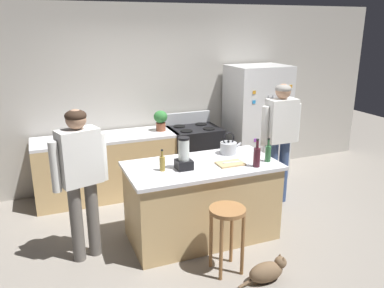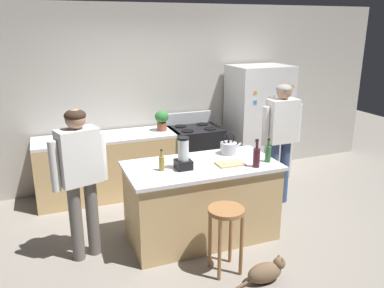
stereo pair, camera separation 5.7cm
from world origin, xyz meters
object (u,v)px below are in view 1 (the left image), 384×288
refrigerator (256,122)px  potted_plant (161,119)px  kitchen_island (202,201)px  bottle_olive_oil (268,153)px  bottle_wine (257,157)px  tea_kettle (228,147)px  person_by_sink_right (280,133)px  cutting_board (230,164)px  bar_stool (227,223)px  blender_appliance (184,156)px  cat (268,271)px  chef_knife (232,162)px  person_by_island_left (80,171)px  bottle_vinegar (162,163)px  stove_range (194,155)px

refrigerator → potted_plant: 1.60m
kitchen_island → bottle_olive_oil: 0.94m
bottle_wine → tea_kettle: (-0.08, 0.52, -0.04)m
person_by_sink_right → cutting_board: bearing=-150.6°
bar_stool → bottle_olive_oil: size_ratio=2.51×
cutting_board → blender_appliance: bearing=173.2°
bar_stool → cat: (0.30, -0.31, -0.43)m
person_by_sink_right → potted_plant: bearing=141.1°
bar_stool → potted_plant: potted_plant is taller
refrigerator → cutting_board: 2.09m
potted_plant → cat: bearing=-84.4°
potted_plant → bottle_olive_oil: bearing=-67.5°
bottle_wine → chef_knife: (-0.21, 0.17, -0.09)m
bar_stool → bottle_wine: 0.85m
kitchen_island → person_by_sink_right: bearing=19.2°
bar_stool → kitchen_island: bearing=87.1°
kitchen_island → chef_knife: (0.31, -0.13, 0.47)m
cutting_board → kitchen_island: bearing=156.5°
person_by_island_left → chef_knife: (1.62, -0.19, -0.05)m
person_by_island_left → blender_appliance: person_by_island_left is taller
kitchen_island → bottle_wine: bottle_wine is taller
potted_plant → bottle_vinegar: potted_plant is taller
potted_plant → bottle_olive_oil: potted_plant is taller
stove_range → chef_knife: 1.73m
person_by_sink_right → bottle_olive_oil: person_by_sink_right is taller
person_by_sink_right → cat: size_ratio=3.21×
refrigerator → bottle_wine: refrigerator is taller
tea_kettle → cutting_board: bearing=-113.8°
blender_appliance → bottle_wine: (0.76, -0.23, -0.03)m
kitchen_island → bottle_wine: 0.82m
stove_range → bottle_wine: bottle_wine is taller
potted_plant → bottle_wine: (0.52, -1.84, -0.06)m
stove_range → potted_plant: size_ratio=3.61×
bottle_olive_oil → bottle_wine: bearing=-154.1°
kitchen_island → person_by_sink_right: (1.35, 0.47, 0.56)m
person_by_island_left → tea_kettle: 1.76m
stove_range → cutting_board: 1.73m
kitchen_island → stove_range: size_ratio=1.57×
stove_range → cat: stove_range is taller
bottle_vinegar → blender_appliance: bearing=-8.7°
person_by_sink_right → bottle_vinegar: person_by_sink_right is taller
kitchen_island → bottle_olive_oil: bearing=-14.8°
cat → bottle_wine: (0.26, 0.73, 0.91)m
stove_range → bar_stool: bearing=-104.0°
chef_knife → stove_range: bearing=86.7°
person_by_island_left → kitchen_island: bearing=-2.8°
blender_appliance → potted_plant: bearing=81.3°
refrigerator → potted_plant: refrigerator is taller
person_by_island_left → cutting_board: bearing=-6.7°
cat → bottle_olive_oil: 1.31m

